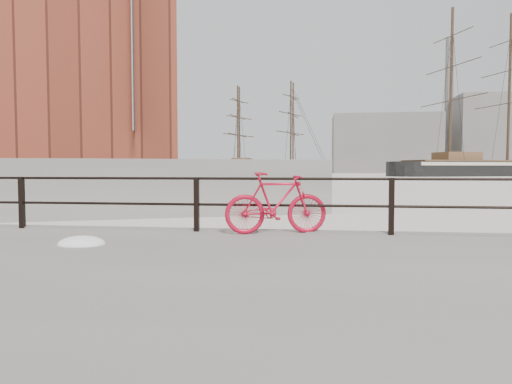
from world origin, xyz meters
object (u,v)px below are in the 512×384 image
(schooner_mid, at_px, (264,176))
(workboat_far, at_px, (98,181))
(bicycle, at_px, (276,203))
(barque_black, at_px, (507,176))
(schooner_left, at_px, (265,177))
(workboat_near, at_px, (34,183))

(schooner_mid, bearing_deg, workboat_far, -84.72)
(schooner_mid, xyz_separation_m, workboat_far, (-14.61, -41.66, 0.00))
(bicycle, height_order, barque_black, barque_black)
(barque_black, height_order, workboat_far, barque_black)
(barque_black, height_order, schooner_mid, barque_black)
(bicycle, distance_m, schooner_mid, 83.89)
(barque_black, distance_m, schooner_mid, 47.65)
(schooner_left, distance_m, workboat_near, 42.65)
(bicycle, height_order, schooner_mid, schooner_mid)
(schooner_mid, relative_size, workboat_near, 2.19)
(bicycle, xyz_separation_m, barque_black, (37.87, 86.93, -0.90))
(bicycle, distance_m, workboat_near, 44.35)
(barque_black, height_order, workboat_near, barque_black)
(bicycle, bearing_deg, barque_black, 51.41)
(schooner_left, height_order, workboat_near, schooner_left)
(bicycle, distance_m, schooner_left, 73.20)
(schooner_left, bearing_deg, workboat_near, -108.10)
(schooner_mid, height_order, schooner_left, schooner_mid)
(workboat_near, bearing_deg, schooner_mid, 56.28)
(schooner_mid, distance_m, schooner_left, 10.68)
(barque_black, xyz_separation_m, schooner_left, (-46.18, -14.20, 0.00))
(barque_black, distance_m, schooner_left, 48.32)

